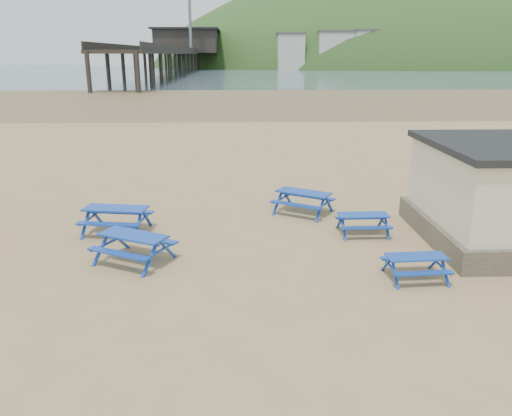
{
  "coord_description": "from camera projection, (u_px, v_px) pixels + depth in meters",
  "views": [
    {
      "loc": [
        0.92,
        -13.65,
        5.69
      ],
      "look_at": [
        1.44,
        1.5,
        1.0
      ],
      "focal_mm": 35.0,
      "sensor_mm": 36.0,
      "label": 1
    }
  ],
  "objects": [
    {
      "name": "wet_sand",
      "position": [
        232.0,
        98.0,
        67.19
      ],
      "size": [
        400.0,
        400.0,
        0.0
      ],
      "primitive_type": "plane",
      "color": "brown",
      "rests_on": "ground"
    },
    {
      "name": "pier",
      "position": [
        187.0,
        54.0,
        182.63
      ],
      "size": [
        24.0,
        220.0,
        39.29
      ],
      "color": "black",
      "rests_on": "ground"
    },
    {
      "name": "headland_town",
      "position": [
        423.0,
        88.0,
        239.82
      ],
      "size": [
        264.0,
        144.0,
        108.0
      ],
      "color": "#2D4C1E",
      "rests_on": "ground"
    },
    {
      "name": "ground",
      "position": [
        209.0,
        256.0,
        14.68
      ],
      "size": [
        400.0,
        400.0,
        0.0
      ],
      "primitive_type": "plane",
      "color": "tan",
      "rests_on": "ground"
    },
    {
      "name": "picnic_table_blue_a",
      "position": [
        116.0,
        220.0,
        16.51
      ],
      "size": [
        2.29,
        1.96,
        0.86
      ],
      "rotation": [
        0.0,
        0.0,
        -0.16
      ],
      "color": "#0E42A5",
      "rests_on": "ground"
    },
    {
      "name": "picnic_table_blue_c",
      "position": [
        363.0,
        224.0,
        16.38
      ],
      "size": [
        1.65,
        1.34,
        0.68
      ],
      "rotation": [
        0.0,
        0.0,
        0.02
      ],
      "color": "#0E42A5",
      "rests_on": "ground"
    },
    {
      "name": "picnic_table_blue_e",
      "position": [
        415.0,
        267.0,
        13.12
      ],
      "size": [
        1.61,
        1.33,
        0.65
      ],
      "rotation": [
        0.0,
        0.0,
        0.06
      ],
      "color": "#0E42A5",
      "rests_on": "ground"
    },
    {
      "name": "sea",
      "position": [
        236.0,
        71.0,
        176.97
      ],
      "size": [
        400.0,
        400.0,
        0.0
      ],
      "primitive_type": "plane",
      "color": "#465764",
      "rests_on": "ground"
    },
    {
      "name": "picnic_table_blue_d",
      "position": [
        134.0,
        248.0,
        14.16
      ],
      "size": [
        2.49,
        2.32,
        0.83
      ],
      "rotation": [
        0.0,
        0.0,
        -0.48
      ],
      "color": "#0E42A5",
      "rests_on": "ground"
    },
    {
      "name": "picnic_table_blue_b",
      "position": [
        303.0,
        202.0,
        18.52
      ],
      "size": [
        2.52,
        2.39,
        0.83
      ],
      "rotation": [
        0.0,
        0.0,
        -0.55
      ],
      "color": "#0E42A5",
      "rests_on": "ground"
    }
  ]
}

